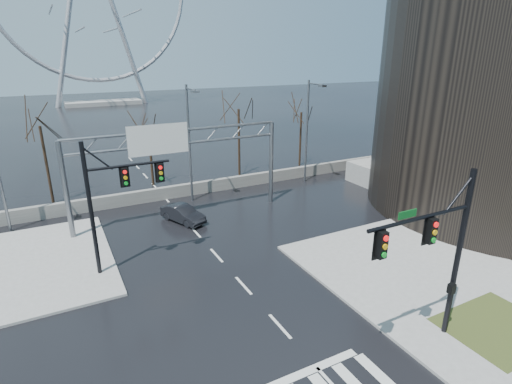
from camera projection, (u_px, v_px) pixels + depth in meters
ground at (280, 326)px, 19.13m from camera, size 260.00×260.00×0.00m
sidewalk_right_ext at (400, 260)px, 25.16m from camera, size 12.00×10.00×0.15m
sidewalk_far at (24, 267)px, 24.33m from camera, size 10.00×12.00×0.15m
grass_strip at (498, 327)px, 18.84m from camera, size 5.00×4.00×0.02m
tower_podium at (497, 179)px, 38.19m from camera, size 22.00×18.00×2.00m
barrier_wall at (165, 193)px, 35.68m from camera, size 52.00×0.50×1.10m
signal_mast_near at (440, 246)px, 16.40m from camera, size 5.52×0.41×8.00m
signal_mast_far at (111, 195)px, 22.47m from camera, size 4.72×0.41×8.00m
sign_gantry at (174, 155)px, 29.77m from camera, size 16.36×0.40×7.60m
streetlight_mid at (190, 135)px, 33.26m from camera, size 0.50×2.55×10.00m
streetlight_right at (309, 124)px, 38.51m from camera, size 0.50×2.55×10.00m
tree_left at (41, 135)px, 32.88m from camera, size 3.75×3.75×7.50m
tree_center at (149, 133)px, 37.92m from camera, size 3.25×3.25×6.50m
tree_right at (239, 117)px, 40.68m from camera, size 3.90×3.90×7.80m
tree_far_right at (301, 119)px, 44.86m from camera, size 3.40×3.40×6.80m
car at (183, 214)px, 30.80m from camera, size 2.81×4.16×1.30m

